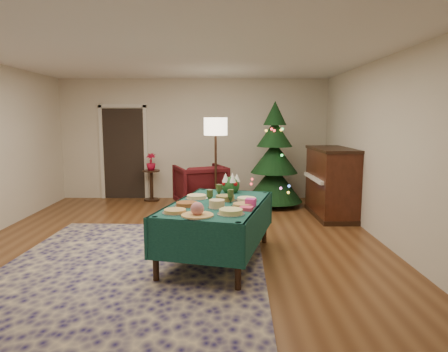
{
  "coord_description": "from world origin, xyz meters",
  "views": [
    {
      "loc": [
        0.66,
        -5.56,
        1.81
      ],
      "look_at": [
        0.67,
        0.44,
        0.95
      ],
      "focal_mm": 32.0,
      "sensor_mm": 36.0,
      "label": 1
    }
  ],
  "objects_px": {
    "gift_box": "(251,203)",
    "floor_lamp": "(216,132)",
    "armchair": "(200,184)",
    "buffet_table": "(218,214)",
    "christmas_tree": "(274,160)",
    "piano": "(331,183)",
    "potted_plant": "(151,165)",
    "side_table": "(152,186)"
  },
  "relations": [
    {
      "from": "gift_box",
      "to": "floor_lamp",
      "type": "relative_size",
      "value": 0.07
    },
    {
      "from": "armchair",
      "to": "floor_lamp",
      "type": "distance_m",
      "value": 1.2
    },
    {
      "from": "buffet_table",
      "to": "floor_lamp",
      "type": "distance_m",
      "value": 2.81
    },
    {
      "from": "buffet_table",
      "to": "floor_lamp",
      "type": "bearing_deg",
      "value": 91.53
    },
    {
      "from": "armchair",
      "to": "buffet_table",
      "type": "bearing_deg",
      "value": 77.1
    },
    {
      "from": "armchair",
      "to": "christmas_tree",
      "type": "relative_size",
      "value": 0.45
    },
    {
      "from": "armchair",
      "to": "piano",
      "type": "relative_size",
      "value": 0.65
    },
    {
      "from": "buffet_table",
      "to": "piano",
      "type": "height_order",
      "value": "piano"
    },
    {
      "from": "gift_box",
      "to": "potted_plant",
      "type": "bearing_deg",
      "value": 115.81
    },
    {
      "from": "christmas_tree",
      "to": "piano",
      "type": "bearing_deg",
      "value": -43.36
    },
    {
      "from": "gift_box",
      "to": "floor_lamp",
      "type": "bearing_deg",
      "value": 99.51
    },
    {
      "from": "potted_plant",
      "to": "christmas_tree",
      "type": "xyz_separation_m",
      "value": [
        2.65,
        -0.55,
        0.19
      ]
    },
    {
      "from": "armchair",
      "to": "side_table",
      "type": "distance_m",
      "value": 1.33
    },
    {
      "from": "gift_box",
      "to": "christmas_tree",
      "type": "distance_m",
      "value": 3.53
    },
    {
      "from": "side_table",
      "to": "christmas_tree",
      "type": "relative_size",
      "value": 0.32
    },
    {
      "from": "buffet_table",
      "to": "armchair",
      "type": "height_order",
      "value": "armchair"
    },
    {
      "from": "side_table",
      "to": "christmas_tree",
      "type": "distance_m",
      "value": 2.79
    },
    {
      "from": "floor_lamp",
      "to": "christmas_tree",
      "type": "height_order",
      "value": "christmas_tree"
    },
    {
      "from": "gift_box",
      "to": "side_table",
      "type": "relative_size",
      "value": 0.18
    },
    {
      "from": "floor_lamp",
      "to": "potted_plant",
      "type": "relative_size",
      "value": 4.9
    },
    {
      "from": "floor_lamp",
      "to": "gift_box",
      "type": "bearing_deg",
      "value": -80.49
    },
    {
      "from": "gift_box",
      "to": "armchair",
      "type": "bearing_deg",
      "value": 103.69
    },
    {
      "from": "gift_box",
      "to": "side_table",
      "type": "distance_m",
      "value": 4.46
    },
    {
      "from": "armchair",
      "to": "floor_lamp",
      "type": "height_order",
      "value": "floor_lamp"
    },
    {
      "from": "buffet_table",
      "to": "floor_lamp",
      "type": "xyz_separation_m",
      "value": [
        -0.07,
        2.64,
        0.96
      ]
    },
    {
      "from": "armchair",
      "to": "side_table",
      "type": "relative_size",
      "value": 1.43
    },
    {
      "from": "piano",
      "to": "side_table",
      "type": "bearing_deg",
      "value": 158.12
    },
    {
      "from": "buffet_table",
      "to": "armchair",
      "type": "bearing_deg",
      "value": 97.32
    },
    {
      "from": "side_table",
      "to": "christmas_tree",
      "type": "bearing_deg",
      "value": -11.67
    },
    {
      "from": "christmas_tree",
      "to": "buffet_table",
      "type": "bearing_deg",
      "value": -109.28
    },
    {
      "from": "side_table",
      "to": "christmas_tree",
      "type": "height_order",
      "value": "christmas_tree"
    },
    {
      "from": "gift_box",
      "to": "floor_lamp",
      "type": "xyz_separation_m",
      "value": [
        -0.48,
        2.86,
        0.76
      ]
    },
    {
      "from": "armchair",
      "to": "floor_lamp",
      "type": "bearing_deg",
      "value": 105.95
    },
    {
      "from": "floor_lamp",
      "to": "piano",
      "type": "relative_size",
      "value": 1.22
    },
    {
      "from": "gift_box",
      "to": "armchair",
      "type": "height_order",
      "value": "armchair"
    },
    {
      "from": "floor_lamp",
      "to": "piano",
      "type": "xyz_separation_m",
      "value": [
        2.15,
        -0.31,
        -0.93
      ]
    },
    {
      "from": "gift_box",
      "to": "potted_plant",
      "type": "height_order",
      "value": "potted_plant"
    },
    {
      "from": "side_table",
      "to": "armchair",
      "type": "bearing_deg",
      "value": -31.54
    },
    {
      "from": "side_table",
      "to": "piano",
      "type": "height_order",
      "value": "piano"
    },
    {
      "from": "buffet_table",
      "to": "side_table",
      "type": "relative_size",
      "value": 3.14
    },
    {
      "from": "side_table",
      "to": "potted_plant",
      "type": "xyz_separation_m",
      "value": [
        0.0,
        0.0,
        0.46
      ]
    },
    {
      "from": "gift_box",
      "to": "christmas_tree",
      "type": "height_order",
      "value": "christmas_tree"
    }
  ]
}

